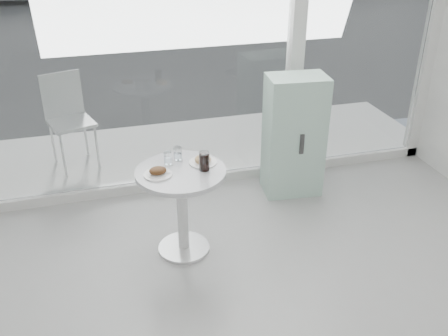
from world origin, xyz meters
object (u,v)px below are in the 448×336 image
object	(u,v)px
main_table	(182,194)
plate_fritter	(158,172)
patio_chair	(68,114)
water_tumbler_a	(168,159)
plate_donut	(203,161)
mint_cabinet	(294,136)
water_tumbler_b	(178,154)
cola_glass	(204,161)

from	to	relation	value
main_table	plate_fritter	distance (m)	0.31
patio_chair	water_tumbler_a	size ratio (longest dim) A/B	9.37
plate_donut	main_table	bearing A→B (deg)	-159.46
mint_cabinet	plate_donut	xyz separation A→B (m)	(-1.07, -0.62, 0.18)
plate_fritter	main_table	bearing A→B (deg)	9.22
mint_cabinet	water_tumbler_a	xyz separation A→B (m)	(-1.34, -0.56, 0.21)
mint_cabinet	plate_fritter	bearing A→B (deg)	-147.46
plate_fritter	water_tumbler_a	size ratio (longest dim) A/B	2.08
plate_donut	water_tumbler_a	distance (m)	0.28
water_tumbler_b	water_tumbler_a	bearing A→B (deg)	-148.66
plate_fritter	cola_glass	distance (m)	0.37
main_table	water_tumbler_a	world-z (taller)	water_tumbler_a
plate_fritter	cola_glass	world-z (taller)	cola_glass
main_table	patio_chair	distance (m)	2.05
patio_chair	water_tumbler_b	bearing A→B (deg)	-79.26
main_table	plate_fritter	bearing A→B (deg)	-170.78
plate_fritter	cola_glass	xyz separation A→B (m)	(0.36, -0.01, 0.05)
water_tumbler_a	cola_glass	xyz separation A→B (m)	(0.25, -0.18, 0.03)
water_tumbler_b	plate_donut	bearing A→B (deg)	-32.46
patio_chair	plate_fritter	bearing A→B (deg)	-87.20
main_table	cola_glass	size ratio (longest dim) A/B	4.95
water_tumbler_b	main_table	bearing A→B (deg)	-95.18
main_table	cola_glass	world-z (taller)	cola_glass
mint_cabinet	patio_chair	distance (m)	2.43
cola_glass	plate_donut	bearing A→B (deg)	82.06
mint_cabinet	cola_glass	distance (m)	1.34
patio_chair	plate_donut	xyz separation A→B (m)	(1.07, -1.78, 0.17)
patio_chair	water_tumbler_a	distance (m)	1.91
mint_cabinet	water_tumbler_a	world-z (taller)	mint_cabinet
main_table	mint_cabinet	distance (m)	1.45
plate_fritter	cola_glass	bearing A→B (deg)	-2.34
plate_fritter	plate_donut	distance (m)	0.39
main_table	water_tumbler_b	xyz separation A→B (m)	(0.02, 0.19, 0.27)
patio_chair	plate_fritter	size ratio (longest dim) A/B	4.50
mint_cabinet	cola_glass	xyz separation A→B (m)	(-1.08, -0.74, 0.24)
water_tumbler_a	water_tumbler_b	xyz separation A→B (m)	(0.09, 0.05, 0.00)
mint_cabinet	plate_fritter	size ratio (longest dim) A/B	5.43
plate_donut	water_tumbler_a	bearing A→B (deg)	167.21
mint_cabinet	water_tumbler_b	xyz separation A→B (m)	(-1.25, -0.51, 0.21)
patio_chair	plate_fritter	xyz separation A→B (m)	(0.69, -1.89, 0.17)
patio_chair	water_tumbler_b	xyz separation A→B (m)	(0.89, -1.67, 0.20)
water_tumbler_a	cola_glass	distance (m)	0.31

